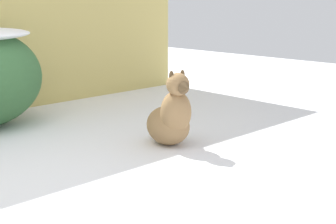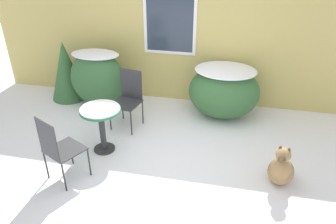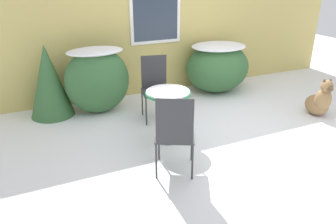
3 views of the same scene
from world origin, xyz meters
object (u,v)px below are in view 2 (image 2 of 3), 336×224
object	(u,v)px
patio_chair_near_table	(128,97)
patio_chair_far_side	(58,148)
dog	(281,169)
patio_table	(101,118)

from	to	relation	value
patio_chair_near_table	patio_chair_far_side	distance (m)	1.73
patio_chair_far_side	dog	xyz separation A→B (m)	(3.01, 0.57, -0.31)
dog	patio_chair_near_table	bearing A→B (deg)	171.55
patio_chair_near_table	dog	distance (m)	2.81
dog	patio_table	bearing A→B (deg)	-170.39
patio_chair_near_table	patio_chair_far_side	world-z (taller)	same
patio_table	patio_chair_near_table	xyz separation A→B (m)	(0.16, 0.85, -0.03)
patio_chair_far_side	dog	size ratio (longest dim) A/B	1.51
patio_chair_far_side	patio_table	bearing A→B (deg)	-82.04
patio_table	patio_chair_far_side	xyz separation A→B (m)	(-0.28, -0.82, -0.03)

